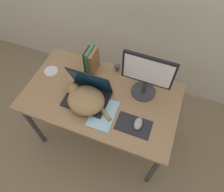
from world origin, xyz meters
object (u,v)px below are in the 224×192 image
object	(u,v)px
notepad	(103,114)
webcam	(117,67)
external_monitor	(147,75)
cat	(85,99)
cd_disc	(51,71)
computer_mouse	(138,124)
book_row	(91,60)
laptop	(88,93)

from	to	relation	value
notepad	webcam	world-z (taller)	webcam
external_monitor	webcam	size ratio (longest dim) A/B	4.82
cat	cd_disc	bearing A→B (deg)	154.97
cat	external_monitor	size ratio (longest dim) A/B	1.04
cat	webcam	world-z (taller)	cat
computer_mouse	book_row	bearing A→B (deg)	144.47
external_monitor	notepad	size ratio (longest dim) A/B	1.39
computer_mouse	external_monitor	bearing A→B (deg)	98.52
book_row	cd_disc	world-z (taller)	book_row
laptop	external_monitor	world-z (taller)	external_monitor
external_monitor	webcam	distance (m)	0.35
cd_disc	book_row	bearing A→B (deg)	24.41
computer_mouse	cd_disc	bearing A→B (deg)	165.03
cat	notepad	distance (m)	0.17
laptop	computer_mouse	distance (m)	0.45
laptop	computer_mouse	world-z (taller)	laptop
webcam	cd_disc	bearing A→B (deg)	-158.78
cat	book_row	size ratio (longest dim) A/B	1.79
cat	notepad	xyz separation A→B (m)	(0.16, -0.03, -0.06)
computer_mouse	book_row	size ratio (longest dim) A/B	0.44
book_row	laptop	bearing A→B (deg)	-72.10
laptop	cat	size ratio (longest dim) A/B	0.85
computer_mouse	laptop	bearing A→B (deg)	167.55
book_row	webcam	bearing A→B (deg)	15.97
notepad	external_monitor	bearing A→B (deg)	53.48
cd_disc	laptop	bearing A→B (deg)	-17.55
external_monitor	computer_mouse	xyz separation A→B (m)	(0.05, -0.30, -0.19)
cat	cd_disc	world-z (taller)	cat
webcam	cd_disc	world-z (taller)	webcam
notepad	cd_disc	xyz separation A→B (m)	(-0.59, 0.24, -0.00)
cat	webcam	size ratio (longest dim) A/B	5.00
cat	cd_disc	xyz separation A→B (m)	(-0.44, 0.20, -0.07)
cat	book_row	bearing A→B (deg)	106.50
book_row	cat	bearing A→B (deg)	-73.50
cat	notepad	size ratio (longest dim) A/B	1.44
cat	book_row	distance (m)	0.37
laptop	webcam	size ratio (longest dim) A/B	4.23
external_monitor	computer_mouse	world-z (taller)	external_monitor
cat	webcam	xyz separation A→B (m)	(0.11, 0.41, -0.02)
laptop	cd_disc	world-z (taller)	laptop
computer_mouse	notepad	xyz separation A→B (m)	(-0.27, -0.00, -0.02)
cd_disc	external_monitor	bearing A→B (deg)	4.86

